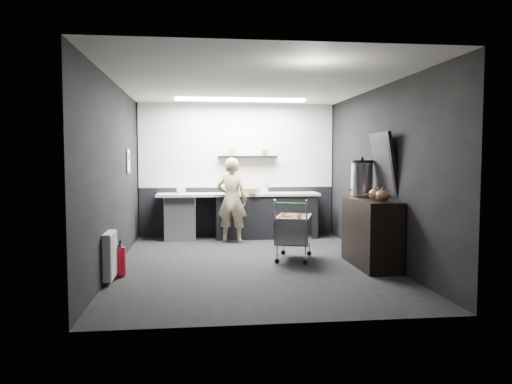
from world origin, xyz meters
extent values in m
plane|color=black|center=(0.00, 0.00, 0.00)|extent=(5.50, 5.50, 0.00)
plane|color=silver|center=(0.00, 0.00, 2.70)|extent=(5.50, 5.50, 0.00)
plane|color=black|center=(0.00, 2.75, 1.35)|extent=(5.50, 0.00, 5.50)
plane|color=black|center=(0.00, -2.75, 1.35)|extent=(5.50, 0.00, 5.50)
plane|color=black|center=(-2.00, 0.00, 1.35)|extent=(0.00, 5.50, 5.50)
plane|color=black|center=(2.00, 0.00, 1.35)|extent=(0.00, 5.50, 5.50)
cube|color=silver|center=(0.00, 2.73, 1.85)|extent=(3.95, 0.02, 1.70)
cube|color=black|center=(0.00, 2.73, 0.50)|extent=(3.95, 0.02, 1.00)
cube|color=black|center=(0.20, 2.62, 1.62)|extent=(1.20, 0.22, 0.04)
cylinder|color=silver|center=(1.40, 2.72, 2.15)|extent=(0.20, 0.03, 0.20)
cube|color=white|center=(-1.98, 1.30, 1.55)|extent=(0.02, 0.30, 0.40)
cube|color=red|center=(-1.98, 1.30, 1.62)|extent=(0.02, 0.22, 0.10)
cube|color=silver|center=(-1.94, -0.90, 0.35)|extent=(0.10, 0.50, 0.60)
cube|color=white|center=(0.00, 1.85, 2.67)|extent=(2.40, 0.20, 0.04)
cube|color=black|center=(0.55, 2.42, 0.42)|extent=(2.00, 0.56, 0.85)
cube|color=silver|center=(0.00, 2.42, 0.88)|extent=(3.20, 0.60, 0.05)
cube|color=#9EA0A5|center=(-1.15, 2.42, 0.42)|extent=(0.60, 0.58, 0.85)
cube|color=black|center=(-1.15, 2.12, 0.78)|extent=(0.56, 0.02, 0.10)
imported|color=beige|center=(-0.17, 1.97, 0.80)|extent=(0.68, 0.55, 1.61)
cube|color=silver|center=(0.69, 0.24, 0.29)|extent=(0.72, 0.90, 0.02)
cube|color=silver|center=(0.45, 0.24, 0.49)|extent=(0.26, 0.76, 0.42)
cube|color=silver|center=(0.94, 0.24, 0.49)|extent=(0.26, 0.76, 0.42)
cube|color=silver|center=(0.69, -0.15, 0.49)|extent=(0.49, 0.17, 0.42)
cube|color=silver|center=(0.69, 0.62, 0.49)|extent=(0.49, 0.17, 0.42)
cylinder|color=silver|center=(0.48, -0.12, 0.16)|extent=(0.02, 0.02, 0.28)
cylinder|color=silver|center=(0.91, -0.12, 0.16)|extent=(0.02, 0.02, 0.28)
cylinder|color=silver|center=(0.48, 0.59, 0.16)|extent=(0.02, 0.02, 0.28)
cylinder|color=silver|center=(0.91, 0.59, 0.16)|extent=(0.02, 0.02, 0.28)
cylinder|color=#23833A|center=(0.69, -0.21, 0.93)|extent=(0.49, 0.18, 0.03)
cube|color=#8F613C|center=(0.58, 0.33, 0.47)|extent=(0.30, 0.33, 0.35)
cube|color=#8F613C|center=(0.82, 0.12, 0.45)|extent=(0.27, 0.31, 0.31)
cylinder|color=black|center=(0.48, -0.12, 0.04)|extent=(0.08, 0.05, 0.07)
cylinder|color=black|center=(0.48, 0.59, 0.04)|extent=(0.08, 0.05, 0.07)
cylinder|color=black|center=(0.91, -0.12, 0.04)|extent=(0.08, 0.05, 0.07)
cylinder|color=black|center=(0.91, 0.59, 0.04)|extent=(0.08, 0.05, 0.07)
cube|color=black|center=(1.73, -0.37, 0.50)|extent=(0.50, 1.32, 0.99)
cylinder|color=silver|center=(1.73, 0.07, 1.27)|extent=(0.33, 0.33, 0.51)
cylinder|color=black|center=(1.73, 0.07, 1.54)|extent=(0.33, 0.33, 0.04)
sphere|color=black|center=(1.73, 0.07, 1.59)|extent=(0.06, 0.06, 0.06)
ellipsoid|color=brown|center=(1.73, -0.53, 1.08)|extent=(0.20, 0.20, 0.16)
ellipsoid|color=brown|center=(1.73, -0.81, 1.08)|extent=(0.20, 0.20, 0.16)
cube|color=black|center=(1.94, -0.31, 1.49)|extent=(0.22, 0.77, 0.99)
cube|color=black|center=(1.92, -0.31, 1.49)|extent=(0.16, 0.66, 0.85)
cylinder|color=#B10B21|center=(-1.85, -0.62, 0.22)|extent=(0.14, 0.14, 0.38)
cone|color=black|center=(-1.85, -0.62, 0.43)|extent=(0.10, 0.10, 0.06)
cylinder|color=black|center=(-1.85, -0.62, 0.47)|extent=(0.03, 0.03, 0.06)
cube|color=#95794F|center=(0.12, 2.37, 0.96)|extent=(0.68, 0.61, 0.11)
cylinder|color=silver|center=(0.49, 2.42, 1.01)|extent=(0.21, 0.21, 0.21)
cube|color=silver|center=(-1.13, 2.37, 0.97)|extent=(0.17, 0.14, 0.14)
camera|label=1|loc=(-0.81, -7.42, 1.61)|focal=35.00mm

